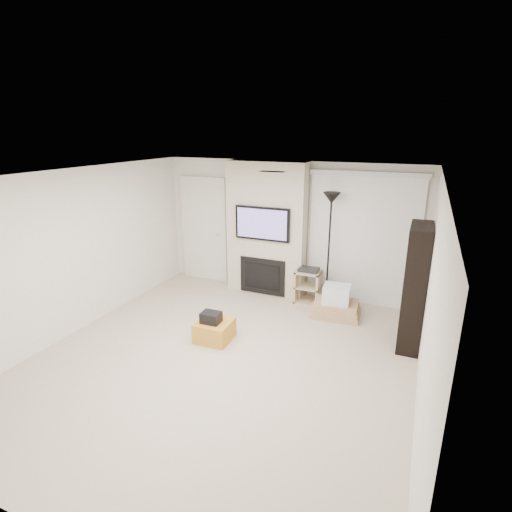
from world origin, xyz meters
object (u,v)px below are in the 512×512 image
at_px(floor_lamp, 331,217).
at_px(box_stack, 336,304).
at_px(bookshelf, 415,287).
at_px(av_stand, 308,284).
at_px(ottoman, 215,330).

distance_m(floor_lamp, box_stack, 1.49).
height_order(box_stack, bookshelf, bookshelf).
bearing_deg(box_stack, floor_lamp, 121.25).
bearing_deg(bookshelf, av_stand, 153.80).
bearing_deg(av_stand, box_stack, -30.79).
bearing_deg(ottoman, bookshelf, 20.61).
distance_m(av_stand, bookshelf, 2.07).
bearing_deg(av_stand, floor_lamp, 18.16).
relative_size(floor_lamp, box_stack, 2.40).
bearing_deg(floor_lamp, box_stack, -58.75).
bearing_deg(ottoman, floor_lamp, 58.51).
distance_m(ottoman, av_stand, 2.11).
bearing_deg(av_stand, ottoman, -115.60).
relative_size(ottoman, av_stand, 0.76).
relative_size(ottoman, box_stack, 0.59).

